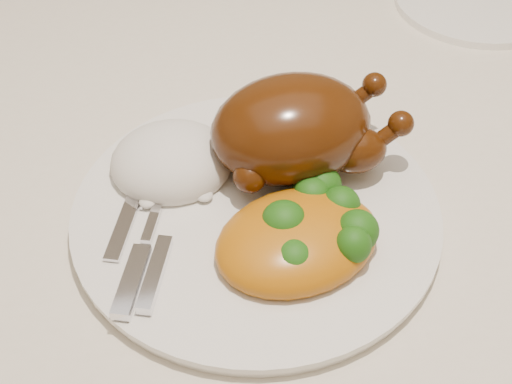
{
  "coord_description": "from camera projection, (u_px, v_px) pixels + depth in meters",
  "views": [
    {
      "loc": [
        -0.17,
        -0.56,
        1.22
      ],
      "look_at": [
        -0.1,
        -0.14,
        0.8
      ],
      "focal_mm": 50.0,
      "sensor_mm": 36.0,
      "label": 1
    }
  ],
  "objects": [
    {
      "name": "side_plate",
      "position": [
        477.0,
        2.0,
        0.88
      ],
      "size": [
        0.25,
        0.25,
        0.01
      ],
      "primitive_type": "cylinder",
      "rotation": [
        0.0,
        0.0,
        0.27
      ],
      "color": "white",
      "rests_on": "tablecloth"
    },
    {
      "name": "roast_chicken",
      "position": [
        296.0,
        128.0,
        0.62
      ],
      "size": [
        0.18,
        0.13,
        0.09
      ],
      "rotation": [
        0.0,
        0.0,
        0.13
      ],
      "color": "#4C2308",
      "rests_on": "dinner_plate"
    },
    {
      "name": "tablecloth",
      "position": [
        330.0,
        132.0,
        0.75
      ],
      "size": [
        1.73,
        1.03,
        0.18
      ],
      "color": "beige",
      "rests_on": "dining_table"
    },
    {
      "name": "dining_table",
      "position": [
        325.0,
        181.0,
        0.8
      ],
      "size": [
        1.6,
        0.9,
        0.76
      ],
      "color": "brown",
      "rests_on": "floor"
    },
    {
      "name": "cutlery",
      "position": [
        141.0,
        255.0,
        0.57
      ],
      "size": [
        0.06,
        0.17,
        0.01
      ],
      "rotation": [
        0.0,
        0.0,
        -0.3
      ],
      "color": "silver",
      "rests_on": "dinner_plate"
    },
    {
      "name": "mac_and_cheese",
      "position": [
        308.0,
        232.0,
        0.58
      ],
      "size": [
        0.17,
        0.15,
        0.06
      ],
      "rotation": [
        0.0,
        0.0,
        0.33
      ],
      "color": "#C7670C",
      "rests_on": "dinner_plate"
    },
    {
      "name": "dinner_plate",
      "position": [
        256.0,
        214.0,
        0.62
      ],
      "size": [
        0.36,
        0.36,
        0.01
      ],
      "primitive_type": "cylinder",
      "rotation": [
        0.0,
        0.0,
        0.15
      ],
      "color": "white",
      "rests_on": "tablecloth"
    },
    {
      "name": "rice_mound",
      "position": [
        172.0,
        162.0,
        0.64
      ],
      "size": [
        0.11,
        0.1,
        0.06
      ],
      "rotation": [
        0.0,
        0.0,
        0.01
      ],
      "color": "white",
      "rests_on": "dinner_plate"
    }
  ]
}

